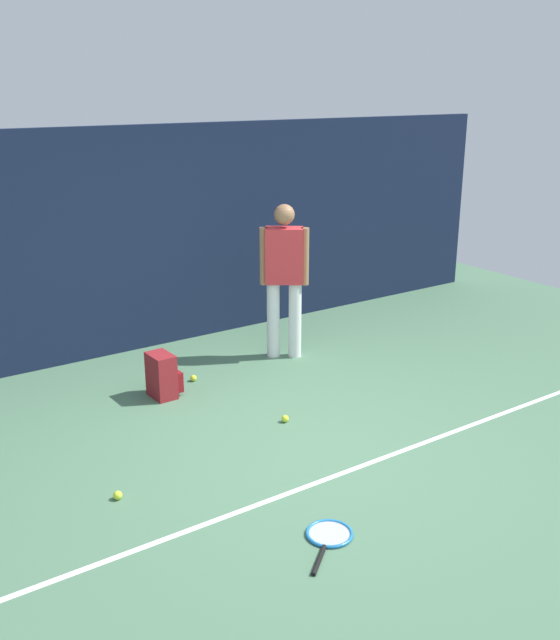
{
  "coord_description": "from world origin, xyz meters",
  "views": [
    {
      "loc": [
        -3.27,
        -4.38,
        2.9
      ],
      "look_at": [
        0.0,
        0.4,
        1.0
      ],
      "focal_mm": 40.57,
      "sensor_mm": 36.0,
      "label": 1
    }
  ],
  "objects_px": {
    "tennis_ball_by_fence": "(193,378)",
    "tennis_ball_mid_court": "(118,495)",
    "tennis_player": "(284,272)",
    "backpack": "(163,376)",
    "tennis_racket": "(328,536)",
    "tennis_ball_near_player": "(285,419)"
  },
  "relations": [
    {
      "from": "tennis_racket",
      "to": "tennis_ball_by_fence",
      "type": "xyz_separation_m",
      "value": [
        0.51,
        2.9,
        0.02
      ]
    },
    {
      "from": "tennis_player",
      "to": "tennis_ball_by_fence",
      "type": "distance_m",
      "value": 1.5
    },
    {
      "from": "backpack",
      "to": "tennis_ball_by_fence",
      "type": "bearing_deg",
      "value": -69.8
    },
    {
      "from": "tennis_ball_near_player",
      "to": "tennis_ball_by_fence",
      "type": "height_order",
      "value": "same"
    },
    {
      "from": "backpack",
      "to": "tennis_ball_near_player",
      "type": "xyz_separation_m",
      "value": [
        0.65,
        -1.13,
        -0.18
      ]
    },
    {
      "from": "tennis_ball_near_player",
      "to": "tennis_ball_mid_court",
      "type": "bearing_deg",
      "value": -168.58
    },
    {
      "from": "tennis_racket",
      "to": "backpack",
      "type": "xyz_separation_m",
      "value": [
        0.1,
        2.73,
        0.2
      ]
    },
    {
      "from": "tennis_player",
      "to": "tennis_ball_mid_court",
      "type": "relative_size",
      "value": 25.76
    },
    {
      "from": "tennis_player",
      "to": "tennis_ball_mid_court",
      "type": "distance_m",
      "value": 3.32
    },
    {
      "from": "tennis_player",
      "to": "backpack",
      "type": "xyz_separation_m",
      "value": [
        -1.59,
        -0.24,
        -0.76
      ]
    },
    {
      "from": "backpack",
      "to": "tennis_player",
      "type": "bearing_deg",
      "value": -83.46
    },
    {
      "from": "tennis_player",
      "to": "tennis_ball_near_player",
      "type": "distance_m",
      "value": 1.91
    },
    {
      "from": "tennis_racket",
      "to": "backpack",
      "type": "bearing_deg",
      "value": 48.8
    },
    {
      "from": "tennis_ball_by_fence",
      "to": "tennis_ball_mid_court",
      "type": "height_order",
      "value": "same"
    },
    {
      "from": "tennis_ball_mid_court",
      "to": "backpack",
      "type": "bearing_deg",
      "value": 53.85
    },
    {
      "from": "backpack",
      "to": "tennis_ball_mid_court",
      "type": "distance_m",
      "value": 1.85
    },
    {
      "from": "tennis_ball_mid_court",
      "to": "tennis_player",
      "type": "bearing_deg",
      "value": 32.8
    },
    {
      "from": "tennis_player",
      "to": "tennis_ball_by_fence",
      "type": "bearing_deg",
      "value": 39.25
    },
    {
      "from": "tennis_player",
      "to": "tennis_ball_mid_court",
      "type": "xyz_separation_m",
      "value": [
        -2.68,
        -1.72,
        -0.93
      ]
    },
    {
      "from": "backpack",
      "to": "tennis_racket",
      "type": "bearing_deg",
      "value": 175.91
    },
    {
      "from": "tennis_player",
      "to": "backpack",
      "type": "bearing_deg",
      "value": 44.38
    },
    {
      "from": "tennis_ball_by_fence",
      "to": "tennis_ball_mid_court",
      "type": "distance_m",
      "value": 2.23
    }
  ]
}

